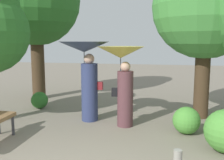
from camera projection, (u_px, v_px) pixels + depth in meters
name	position (u px, v px, depth m)	size (l,w,h in m)	color
person_left	(86.00, 64.00, 6.46)	(1.25, 1.25, 2.00)	navy
person_right	(122.00, 70.00, 6.03)	(1.09, 1.09, 1.88)	#563338
bush_path_left	(40.00, 100.00, 7.80)	(0.50, 0.50, 0.50)	#2D6B28
bush_path_right	(186.00, 120.00, 5.64)	(0.60, 0.60, 0.60)	#4C9338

